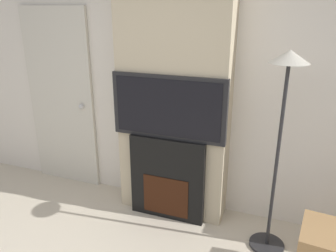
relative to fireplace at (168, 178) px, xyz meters
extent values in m
cube|color=silver|center=(0.00, 0.35, 0.91)|extent=(6.00, 0.06, 2.70)
cube|color=#BCAD8E|center=(0.00, 0.16, 0.91)|extent=(1.10, 0.32, 2.70)
cube|color=black|center=(0.00, 0.00, 0.00)|extent=(0.78, 0.14, 0.88)
cube|color=#33160A|center=(0.00, -0.07, -0.17)|extent=(0.48, 0.01, 0.42)
cube|color=black|center=(0.00, 0.00, 0.75)|extent=(1.13, 0.06, 0.62)
cube|color=black|center=(0.00, -0.03, 0.75)|extent=(1.04, 0.01, 0.55)
cylinder|color=#262628|center=(1.02, -0.13, -0.42)|extent=(0.31, 0.31, 0.03)
cylinder|color=#262628|center=(1.02, -0.13, 0.42)|extent=(0.03, 0.03, 1.65)
cone|color=#B7B2A3|center=(1.02, -0.13, 1.29)|extent=(0.31, 0.31, 0.10)
cube|color=#A37A4C|center=(1.50, -0.49, 0.01)|extent=(0.54, 0.49, 0.17)
cube|color=beige|center=(-1.47, 0.29, 0.61)|extent=(0.87, 0.04, 2.10)
sphere|color=silver|center=(-1.16, 0.25, 0.57)|extent=(0.06, 0.06, 0.06)
camera|label=1|loc=(1.05, -2.77, 1.62)|focal=35.00mm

